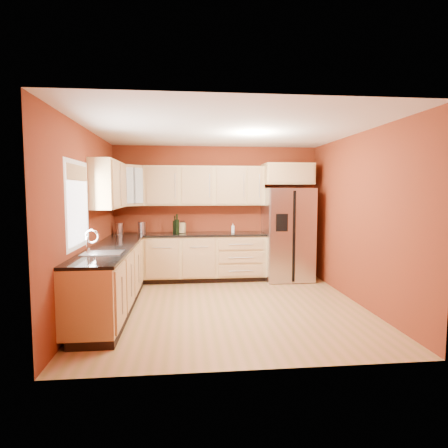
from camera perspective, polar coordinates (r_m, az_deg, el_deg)
The scene contains 23 objects.
floor at distance 5.72m, azimuth 0.61°, elevation -12.48°, with size 4.00×4.00×0.00m, color #A07B3E.
ceiling at distance 5.53m, azimuth 0.63°, elevation 14.18°, with size 4.00×4.00×0.00m, color silver.
wall_back at distance 7.46m, azimuth -1.12°, elevation 1.78°, with size 4.00×0.04×2.60m, color maroon.
wall_front at distance 3.50m, azimuth 4.33°, elevation -1.88°, with size 4.00×0.04×2.60m, color maroon.
wall_left at distance 5.61m, azimuth -20.13°, elevation 0.42°, with size 0.04×4.00×2.60m, color maroon.
wall_right at distance 6.03m, azimuth 19.85°, elevation 0.73°, with size 0.04×4.00×2.60m, color maroon.
base_cabinets_back at distance 7.23m, azimuth -5.27°, elevation -5.20°, with size 2.90×0.60×0.88m, color tan.
base_cabinets_left at distance 5.67m, azimuth -16.90°, elevation -8.24°, with size 0.60×2.80×0.88m, color tan.
countertop_back at distance 7.16m, azimuth -5.30°, elevation -1.59°, with size 2.90×0.62×0.04m, color black.
countertop_left at distance 5.58m, azimuth -16.92°, elevation -3.64°, with size 0.62×2.80×0.04m, color black.
upper_cabinets_back at distance 7.26m, azimuth -3.00°, elevation 5.84°, with size 2.30×0.33×0.75m, color tan.
upper_cabinets_left at distance 6.26m, azimuth -17.17°, elevation 5.76°, with size 0.33×1.35×0.75m, color tan.
corner_upper_cabinet at distance 7.17m, azimuth -14.40°, elevation 5.70°, with size 0.62×0.33×0.75m, color tan.
over_fridge_cabinet at distance 7.39m, azimuth 9.64°, elevation 7.50°, with size 0.92×0.60×0.40m, color tan.
refrigerator at distance 7.36m, azimuth 9.67°, elevation -1.53°, with size 0.90×0.75×1.78m, color #B2B3B7.
window at distance 5.11m, azimuth -21.37°, elevation 2.77°, with size 0.03×0.90×1.00m, color white.
sink_faucet at distance 5.08m, azimuth -18.04°, elevation -2.58°, with size 0.50×0.42×0.30m, color silver, non-canonical shape.
canister_left at distance 7.24m, azimuth -15.66°, elevation -0.69°, with size 0.13×0.13×0.21m, color #B2B3B7.
canister_right at distance 7.20m, azimuth -12.39°, elevation -0.60°, with size 0.13×0.13×0.22m, color #B2B3B7.
wine_bottle_a at distance 7.15m, azimuth -7.52°, elevation -0.10°, with size 0.08×0.08×0.34m, color black, non-canonical shape.
wine_bottle_b at distance 7.08m, azimuth -7.18°, elevation 0.00°, with size 0.08×0.08×0.37m, color black, non-canonical shape.
knife_block at distance 7.19m, azimuth -6.32°, elevation -0.60°, with size 0.10×0.09×0.20m, color tan.
soap_dispenser at distance 7.20m, azimuth 1.36°, elevation -0.66°, with size 0.06×0.06×0.18m, color white.
Camera 1 is at (-0.62, -5.42, 1.72)m, focal length 30.00 mm.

